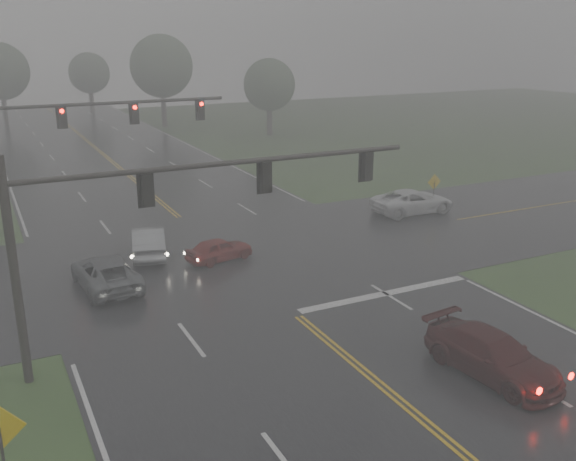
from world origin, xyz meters
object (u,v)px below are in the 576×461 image
car_grey (107,288)px  sedan_red (220,261)px  sedan_silver (150,256)px  signal_gantry_near (154,209)px  pickup_white (412,213)px  sedan_maroon (490,375)px  signal_gantry_far (66,130)px

car_grey → sedan_red: bearing=-173.3°
sedan_silver → signal_gantry_near: signal_gantry_near is taller
sedan_silver → car_grey: (-2.84, -3.40, 0.00)m
pickup_white → signal_gantry_near: (-19.20, -10.97, 5.32)m
sedan_silver → car_grey: size_ratio=0.92×
sedan_maroon → sedan_silver: bearing=105.9°
sedan_red → signal_gantry_far: (-5.40, 10.06, 5.55)m
sedan_red → signal_gantry_far: signal_gantry_far is taller
car_grey → signal_gantry_far: signal_gantry_far is taller
sedan_maroon → signal_gantry_far: (-9.58, 24.61, 5.55)m
signal_gantry_far → sedan_red: bearing=-61.8°
pickup_white → car_grey: bearing=102.1°
sedan_maroon → signal_gantry_near: (-9.36, 6.45, 5.32)m
sedan_silver → pickup_white: bearing=-164.5°
pickup_white → signal_gantry_far: size_ratio=0.38×
signal_gantry_near → signal_gantry_far: signal_gantry_far is taller
sedan_maroon → sedan_silver: size_ratio=1.10×
sedan_red → signal_gantry_near: signal_gantry_near is taller
signal_gantry_far → sedan_silver: bearing=-72.5°
pickup_white → sedan_maroon: bearing=151.3°
sedan_red → sedan_silver: sedan_silver is taller
pickup_white → signal_gantry_near: signal_gantry_near is taller
sedan_silver → signal_gantry_far: (-2.45, 7.75, 5.55)m
sedan_maroon → sedan_silver: (-7.13, 16.86, 0.00)m
pickup_white → signal_gantry_near: 22.74m
sedan_red → sedan_silver: size_ratio=0.75×
sedan_maroon → signal_gantry_near: signal_gantry_near is taller
sedan_silver → pickup_white: 16.98m
sedan_silver → sedan_red: bearing=155.4°
sedan_silver → signal_gantry_far: size_ratio=0.32×
car_grey → pickup_white: bearing=-172.6°
sedan_maroon → pickup_white: size_ratio=0.93×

